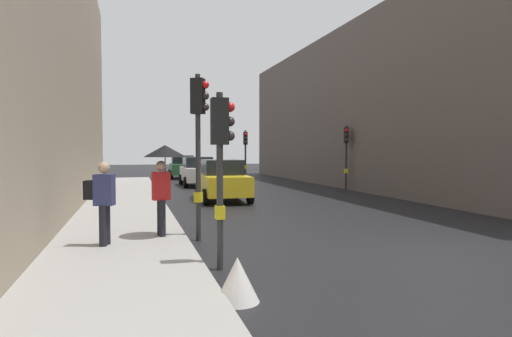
{
  "coord_description": "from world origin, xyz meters",
  "views": [
    {
      "loc": [
        -6.35,
        -7.94,
        2.19
      ],
      "look_at": [
        -0.97,
        11.21,
        1.35
      ],
      "focal_mm": 31.21,
      "sensor_mm": 36.0,
      "label": 1
    }
  ],
  "objects_px": {
    "car_green_estate": "(182,167)",
    "pedestrian_with_grey_backpack": "(102,198)",
    "traffic_light_near_left": "(221,148)",
    "pedestrian_with_umbrella": "(164,165)",
    "traffic_light_far_median": "(246,147)",
    "car_yellow_taxi": "(223,180)",
    "traffic_light_mid_street": "(346,146)",
    "warning_sign_triangle": "(237,280)",
    "car_white_compact": "(198,171)",
    "traffic_light_near_right": "(199,126)"
  },
  "relations": [
    {
      "from": "traffic_light_near_right",
      "to": "pedestrian_with_umbrella",
      "type": "height_order",
      "value": "traffic_light_near_right"
    },
    {
      "from": "traffic_light_mid_street",
      "to": "car_green_estate",
      "type": "relative_size",
      "value": 0.82
    },
    {
      "from": "pedestrian_with_umbrella",
      "to": "traffic_light_near_right",
      "type": "bearing_deg",
      "value": -3.48
    },
    {
      "from": "car_white_compact",
      "to": "car_yellow_taxi",
      "type": "bearing_deg",
      "value": -90.82
    },
    {
      "from": "traffic_light_mid_street",
      "to": "traffic_light_near_right",
      "type": "relative_size",
      "value": 0.88
    },
    {
      "from": "car_green_estate",
      "to": "warning_sign_triangle",
      "type": "xyz_separation_m",
      "value": [
        -2.37,
        -28.52,
        -0.55
      ]
    },
    {
      "from": "pedestrian_with_umbrella",
      "to": "pedestrian_with_grey_backpack",
      "type": "relative_size",
      "value": 1.21
    },
    {
      "from": "car_green_estate",
      "to": "pedestrian_with_umbrella",
      "type": "relative_size",
      "value": 1.99
    },
    {
      "from": "traffic_light_mid_street",
      "to": "traffic_light_far_median",
      "type": "distance_m",
      "value": 7.67
    },
    {
      "from": "traffic_light_mid_street",
      "to": "warning_sign_triangle",
      "type": "xyz_separation_m",
      "value": [
        -9.7,
        -15.57,
        -2.09
      ]
    },
    {
      "from": "traffic_light_near_left",
      "to": "pedestrian_with_umbrella",
      "type": "height_order",
      "value": "traffic_light_near_left"
    },
    {
      "from": "car_green_estate",
      "to": "pedestrian_with_grey_backpack",
      "type": "distance_m",
      "value": 25.15
    },
    {
      "from": "traffic_light_far_median",
      "to": "car_yellow_taxi",
      "type": "xyz_separation_m",
      "value": [
        -3.46,
        -9.5,
        -1.52
      ]
    },
    {
      "from": "traffic_light_near_left",
      "to": "traffic_light_far_median",
      "type": "bearing_deg",
      "value": 74.44
    },
    {
      "from": "traffic_light_near_left",
      "to": "car_yellow_taxi",
      "type": "height_order",
      "value": "traffic_light_near_left"
    },
    {
      "from": "car_yellow_taxi",
      "to": "pedestrian_with_grey_backpack",
      "type": "xyz_separation_m",
      "value": [
        -4.39,
        -8.9,
        0.29
      ]
    },
    {
      "from": "pedestrian_with_grey_backpack",
      "to": "warning_sign_triangle",
      "type": "bearing_deg",
      "value": -61.42
    },
    {
      "from": "traffic_light_mid_street",
      "to": "car_white_compact",
      "type": "relative_size",
      "value": 0.83
    },
    {
      "from": "pedestrian_with_grey_backpack",
      "to": "traffic_light_near_right",
      "type": "bearing_deg",
      "value": 17.67
    },
    {
      "from": "traffic_light_near_right",
      "to": "warning_sign_triangle",
      "type": "height_order",
      "value": "traffic_light_near_right"
    },
    {
      "from": "traffic_light_far_median",
      "to": "car_green_estate",
      "type": "relative_size",
      "value": 0.81
    },
    {
      "from": "car_green_estate",
      "to": "car_white_compact",
      "type": "distance_m",
      "value": 7.71
    },
    {
      "from": "traffic_light_near_left",
      "to": "pedestrian_with_grey_backpack",
      "type": "height_order",
      "value": "traffic_light_near_left"
    },
    {
      "from": "traffic_light_mid_street",
      "to": "pedestrian_with_grey_backpack",
      "type": "height_order",
      "value": "traffic_light_mid_street"
    },
    {
      "from": "traffic_light_near_left",
      "to": "car_white_compact",
      "type": "relative_size",
      "value": 0.76
    },
    {
      "from": "car_white_compact",
      "to": "traffic_light_far_median",
      "type": "bearing_deg",
      "value": 22.05
    },
    {
      "from": "traffic_light_far_median",
      "to": "car_yellow_taxi",
      "type": "bearing_deg",
      "value": -110.0
    },
    {
      "from": "pedestrian_with_grey_backpack",
      "to": "warning_sign_triangle",
      "type": "distance_m",
      "value": 4.37
    },
    {
      "from": "traffic_light_far_median",
      "to": "car_yellow_taxi",
      "type": "relative_size",
      "value": 0.81
    },
    {
      "from": "pedestrian_with_umbrella",
      "to": "warning_sign_triangle",
      "type": "height_order",
      "value": "pedestrian_with_umbrella"
    },
    {
      "from": "car_green_estate",
      "to": "pedestrian_with_grey_backpack",
      "type": "xyz_separation_m",
      "value": [
        -4.42,
        -24.76,
        0.29
      ]
    },
    {
      "from": "car_green_estate",
      "to": "pedestrian_with_umbrella",
      "type": "xyz_separation_m",
      "value": [
        -3.08,
        -24.02,
        0.96
      ]
    },
    {
      "from": "car_white_compact",
      "to": "pedestrian_with_grey_backpack",
      "type": "bearing_deg",
      "value": -104.8
    },
    {
      "from": "traffic_light_near_right",
      "to": "pedestrian_with_grey_backpack",
      "type": "relative_size",
      "value": 2.25
    },
    {
      "from": "car_white_compact",
      "to": "pedestrian_with_grey_backpack",
      "type": "xyz_separation_m",
      "value": [
        -4.51,
        -17.05,
        0.29
      ]
    },
    {
      "from": "traffic_light_far_median",
      "to": "pedestrian_with_grey_backpack",
      "type": "relative_size",
      "value": 1.96
    },
    {
      "from": "traffic_light_near_left",
      "to": "traffic_light_mid_street",
      "type": "bearing_deg",
      "value": 55.22
    },
    {
      "from": "traffic_light_mid_street",
      "to": "traffic_light_near_left",
      "type": "distance_m",
      "value": 16.8
    },
    {
      "from": "traffic_light_mid_street",
      "to": "traffic_light_near_right",
      "type": "height_order",
      "value": "traffic_light_near_right"
    },
    {
      "from": "traffic_light_mid_street",
      "to": "car_yellow_taxi",
      "type": "height_order",
      "value": "traffic_light_mid_street"
    },
    {
      "from": "car_yellow_taxi",
      "to": "pedestrian_with_grey_backpack",
      "type": "bearing_deg",
      "value": -116.24
    },
    {
      "from": "traffic_light_far_median",
      "to": "car_white_compact",
      "type": "relative_size",
      "value": 0.82
    },
    {
      "from": "traffic_light_mid_street",
      "to": "car_white_compact",
      "type": "distance_m",
      "value": 9.08
    },
    {
      "from": "pedestrian_with_grey_backpack",
      "to": "car_white_compact",
      "type": "bearing_deg",
      "value": 75.2
    },
    {
      "from": "traffic_light_far_median",
      "to": "car_green_estate",
      "type": "bearing_deg",
      "value": 118.35
    },
    {
      "from": "traffic_light_near_right",
      "to": "traffic_light_far_median",
      "type": "distance_m",
      "value": 18.61
    },
    {
      "from": "traffic_light_mid_street",
      "to": "warning_sign_triangle",
      "type": "relative_size",
      "value": 5.37
    },
    {
      "from": "car_white_compact",
      "to": "traffic_light_mid_street",
      "type": "bearing_deg",
      "value": -35.93
    },
    {
      "from": "pedestrian_with_umbrella",
      "to": "traffic_light_far_median",
      "type": "bearing_deg",
      "value": 69.78
    },
    {
      "from": "traffic_light_mid_street",
      "to": "car_white_compact",
      "type": "height_order",
      "value": "traffic_light_mid_street"
    }
  ]
}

